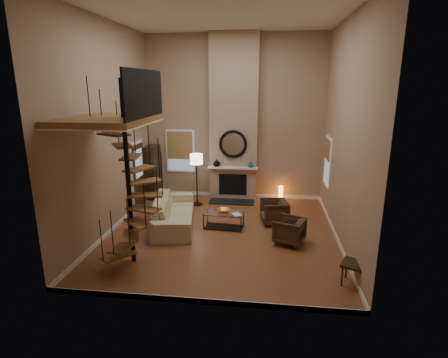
# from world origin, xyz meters

# --- Properties ---
(ground) EXTENTS (6.00, 6.50, 0.01)m
(ground) POSITION_xyz_m (0.00, 0.00, -0.01)
(ground) COLOR #9B5B32
(ground) RESTS_ON ground
(back_wall) EXTENTS (6.00, 0.02, 5.50)m
(back_wall) POSITION_xyz_m (0.00, 3.25, 2.75)
(back_wall) COLOR tan
(back_wall) RESTS_ON ground
(front_wall) EXTENTS (6.00, 0.02, 5.50)m
(front_wall) POSITION_xyz_m (0.00, -3.25, 2.75)
(front_wall) COLOR tan
(front_wall) RESTS_ON ground
(left_wall) EXTENTS (0.02, 6.50, 5.50)m
(left_wall) POSITION_xyz_m (-3.00, 0.00, 2.75)
(left_wall) COLOR tan
(left_wall) RESTS_ON ground
(right_wall) EXTENTS (0.02, 6.50, 5.50)m
(right_wall) POSITION_xyz_m (3.00, 0.00, 2.75)
(right_wall) COLOR tan
(right_wall) RESTS_ON ground
(ceiling) EXTENTS (6.00, 6.50, 0.01)m
(ceiling) POSITION_xyz_m (0.00, 0.00, 5.50)
(ceiling) COLOR silver
(ceiling) RESTS_ON back_wall
(baseboard_back) EXTENTS (6.00, 0.02, 0.12)m
(baseboard_back) POSITION_xyz_m (0.00, 3.24, 0.06)
(baseboard_back) COLOR white
(baseboard_back) RESTS_ON ground
(baseboard_front) EXTENTS (6.00, 0.02, 0.12)m
(baseboard_front) POSITION_xyz_m (0.00, -3.24, 0.06)
(baseboard_front) COLOR white
(baseboard_front) RESTS_ON ground
(baseboard_left) EXTENTS (0.02, 6.50, 0.12)m
(baseboard_left) POSITION_xyz_m (-2.99, 0.00, 0.06)
(baseboard_left) COLOR white
(baseboard_left) RESTS_ON ground
(baseboard_right) EXTENTS (0.02, 6.50, 0.12)m
(baseboard_right) POSITION_xyz_m (2.99, 0.00, 0.06)
(baseboard_right) COLOR white
(baseboard_right) RESTS_ON ground
(chimney_breast) EXTENTS (1.60, 0.38, 5.50)m
(chimney_breast) POSITION_xyz_m (0.00, 3.06, 2.75)
(chimney_breast) COLOR tan
(chimney_breast) RESTS_ON ground
(hearth) EXTENTS (1.50, 0.60, 0.04)m
(hearth) POSITION_xyz_m (0.00, 2.57, 0.02)
(hearth) COLOR black
(hearth) RESTS_ON ground
(firebox) EXTENTS (0.95, 0.02, 0.72)m
(firebox) POSITION_xyz_m (0.00, 2.86, 0.55)
(firebox) COLOR black
(firebox) RESTS_ON chimney_breast
(mantel) EXTENTS (1.70, 0.18, 0.06)m
(mantel) POSITION_xyz_m (0.00, 2.78, 1.15)
(mantel) COLOR white
(mantel) RESTS_ON chimney_breast
(mirror_frame) EXTENTS (0.94, 0.10, 0.94)m
(mirror_frame) POSITION_xyz_m (0.00, 2.84, 1.95)
(mirror_frame) COLOR black
(mirror_frame) RESTS_ON chimney_breast
(mirror_disc) EXTENTS (0.80, 0.01, 0.80)m
(mirror_disc) POSITION_xyz_m (0.00, 2.85, 1.95)
(mirror_disc) COLOR white
(mirror_disc) RESTS_ON chimney_breast
(vase_left) EXTENTS (0.24, 0.24, 0.25)m
(vase_left) POSITION_xyz_m (-0.55, 2.82, 1.30)
(vase_left) COLOR black
(vase_left) RESTS_ON mantel
(vase_right) EXTENTS (0.20, 0.20, 0.21)m
(vase_right) POSITION_xyz_m (0.60, 2.82, 1.28)
(vase_right) COLOR #16504A
(vase_right) RESTS_ON mantel
(window_back) EXTENTS (1.02, 0.06, 1.52)m
(window_back) POSITION_xyz_m (-1.90, 3.22, 1.62)
(window_back) COLOR white
(window_back) RESTS_ON back_wall
(window_right) EXTENTS (0.06, 1.02, 1.52)m
(window_right) POSITION_xyz_m (2.97, 2.00, 1.63)
(window_right) COLOR white
(window_right) RESTS_ON right_wall
(entry_door) EXTENTS (0.10, 1.05, 2.16)m
(entry_door) POSITION_xyz_m (-2.95, 1.80, 1.05)
(entry_door) COLOR white
(entry_door) RESTS_ON ground
(loft) EXTENTS (1.70, 2.20, 1.09)m
(loft) POSITION_xyz_m (-2.04, -1.80, 3.24)
(loft) COLOR olive
(loft) RESTS_ON left_wall
(spiral_stair) EXTENTS (1.47, 1.47, 4.06)m
(spiral_stair) POSITION_xyz_m (-1.78, -1.79, 1.78)
(spiral_stair) COLOR black
(spiral_stair) RESTS_ON ground
(hutch) EXTENTS (0.37, 0.79, 1.77)m
(hutch) POSITION_xyz_m (-2.80, 2.80, 0.95)
(hutch) COLOR black
(hutch) RESTS_ON ground
(sofa) EXTENTS (1.54, 2.85, 0.79)m
(sofa) POSITION_xyz_m (-1.45, 0.42, 0.40)
(sofa) COLOR #CABC8C
(sofa) RESTS_ON ground
(armchair_near) EXTENTS (0.87, 0.86, 0.67)m
(armchair_near) POSITION_xyz_m (1.46, 0.87, 0.35)
(armchair_near) COLOR #422E1E
(armchair_near) RESTS_ON ground
(armchair_far) EXTENTS (0.90, 0.89, 0.64)m
(armchair_far) POSITION_xyz_m (1.81, -0.47, 0.35)
(armchair_far) COLOR #422E1E
(armchair_far) RESTS_ON ground
(coffee_table) EXTENTS (1.17, 0.65, 0.44)m
(coffee_table) POSITION_xyz_m (0.00, 0.34, 0.28)
(coffee_table) COLOR silver
(coffee_table) RESTS_ON ground
(bowl) EXTENTS (0.35, 0.35, 0.09)m
(bowl) POSITION_xyz_m (0.00, 0.39, 0.50)
(bowl) COLOR orange
(bowl) RESTS_ON coffee_table
(book) EXTENTS (0.33, 0.36, 0.03)m
(book) POSITION_xyz_m (0.35, 0.19, 0.46)
(book) COLOR gray
(book) RESTS_ON coffee_table
(floor_lamp) EXTENTS (0.40, 0.40, 1.71)m
(floor_lamp) POSITION_xyz_m (-1.12, 2.20, 1.41)
(floor_lamp) COLOR black
(floor_lamp) RESTS_ON ground
(accent_lamp) EXTENTS (0.15, 0.15, 0.54)m
(accent_lamp) POSITION_xyz_m (1.64, 2.94, 0.25)
(accent_lamp) COLOR orange
(accent_lamp) RESTS_ON ground
(side_chair) EXTENTS (0.62, 0.62, 0.99)m
(side_chair) POSITION_xyz_m (3.01, -2.24, 0.53)
(side_chair) COLOR black
(side_chair) RESTS_ON ground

